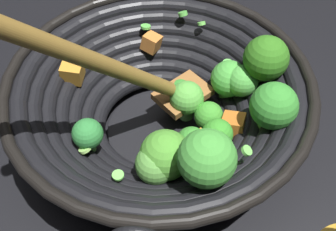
{
  "coord_description": "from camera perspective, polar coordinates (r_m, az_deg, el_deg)",
  "views": [
    {
      "loc": [
        0.27,
        0.2,
        0.45
      ],
      "look_at": [
        -0.01,
        0.01,
        0.03
      ],
      "focal_mm": 43.35,
      "sensor_mm": 36.0,
      "label": 1
    }
  ],
  "objects": [
    {
      "name": "ground_plane",
      "position": [
        0.56,
        -1.1,
        -2.36
      ],
      "size": [
        4.0,
        4.0,
        0.0
      ],
      "primitive_type": "plane",
      "color": "black"
    },
    {
      "name": "wok",
      "position": [
        0.51,
        -0.66,
        2.12
      ],
      "size": [
        0.38,
        0.38,
        0.3
      ],
      "color": "black",
      "rests_on": "ground"
    }
  ]
}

